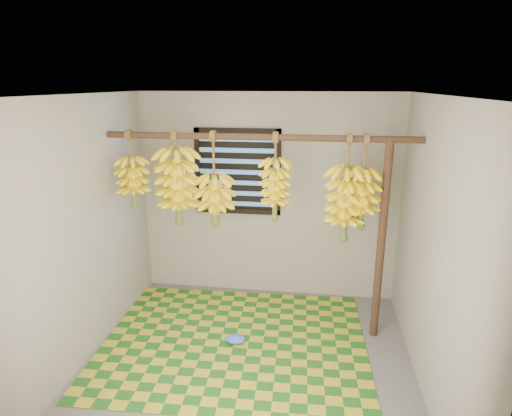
% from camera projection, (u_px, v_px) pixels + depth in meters
% --- Properties ---
extents(floor, '(3.00, 3.00, 0.01)m').
position_uv_depth(floor, '(247.00, 367.00, 3.91)').
color(floor, '#545454').
rests_on(floor, ground).
extents(ceiling, '(3.00, 3.00, 0.01)m').
position_uv_depth(ceiling, '(246.00, 94.00, 3.23)').
color(ceiling, silver).
rests_on(ceiling, wall_back).
extents(wall_back, '(3.00, 0.01, 2.40)m').
position_uv_depth(wall_back, '(268.00, 198.00, 5.00)').
color(wall_back, gray).
rests_on(wall_back, floor).
extents(wall_left, '(0.01, 3.00, 2.40)m').
position_uv_depth(wall_left, '(79.00, 235.00, 3.77)').
color(wall_left, gray).
rests_on(wall_left, floor).
extents(wall_right, '(0.01, 3.00, 2.40)m').
position_uv_depth(wall_right, '(435.00, 254.00, 3.36)').
color(wall_right, gray).
rests_on(wall_right, floor).
extents(window, '(1.00, 0.04, 1.00)m').
position_uv_depth(window, '(238.00, 172.00, 4.93)').
color(window, black).
rests_on(window, wall_back).
extents(hanging_pole, '(3.00, 0.06, 0.06)m').
position_uv_depth(hanging_pole, '(258.00, 137.00, 4.01)').
color(hanging_pole, '#402819').
rests_on(hanging_pole, wall_left).
extents(support_post, '(0.08, 0.08, 2.00)m').
position_uv_depth(support_post, '(381.00, 243.00, 4.12)').
color(support_post, '#402819').
rests_on(support_post, floor).
extents(woven_mat, '(2.66, 2.16, 0.01)m').
position_uv_depth(woven_mat, '(235.00, 341.00, 4.27)').
color(woven_mat, '#1D5719').
rests_on(woven_mat, floor).
extents(plastic_bag, '(0.20, 0.14, 0.08)m').
position_uv_depth(plastic_bag, '(235.00, 339.00, 4.23)').
color(plastic_bag, '#3F5CEA').
rests_on(plastic_bag, woven_mat).
extents(banana_bunch_a, '(0.33, 0.33, 0.79)m').
position_uv_depth(banana_bunch_a, '(133.00, 182.00, 4.31)').
color(banana_bunch_a, brown).
rests_on(banana_bunch_a, hanging_pole).
extents(banana_bunch_b, '(0.41, 0.41, 0.94)m').
position_uv_depth(banana_bunch_b, '(178.00, 186.00, 4.26)').
color(banana_bunch_b, brown).
rests_on(banana_bunch_b, hanging_pole).
extents(banana_bunch_c, '(0.38, 0.38, 0.93)m').
position_uv_depth(banana_bunch_c, '(215.00, 200.00, 4.24)').
color(banana_bunch_c, brown).
rests_on(banana_bunch_c, hanging_pole).
extents(banana_bunch_d, '(0.29, 0.29, 0.86)m').
position_uv_depth(banana_bunch_d, '(275.00, 189.00, 4.12)').
color(banana_bunch_d, brown).
rests_on(banana_bunch_d, hanging_pole).
extents(banana_bunch_e, '(0.37, 0.37, 1.03)m').
position_uv_depth(banana_bunch_e, '(345.00, 204.00, 4.06)').
color(banana_bunch_e, brown).
rests_on(banana_bunch_e, hanging_pole).
extents(banana_bunch_f, '(0.32, 0.32, 0.90)m').
position_uv_depth(banana_bunch_f, '(362.00, 198.00, 4.03)').
color(banana_bunch_f, brown).
rests_on(banana_bunch_f, hanging_pole).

